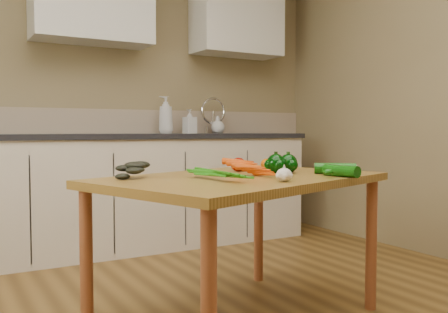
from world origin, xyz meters
TOP-DOWN VIEW (x-y plane):
  - room at (0.00, 0.17)m, footprint 4.04×5.04m
  - counter_run at (0.21, 2.19)m, footprint 2.84×0.64m
  - upper_cabinets at (0.51, 2.32)m, footprint 2.15×0.35m
  - table at (0.09, 0.45)m, footprint 1.53×1.22m
  - soap_bottle_a at (0.50, 2.30)m, footprint 0.12×0.12m
  - soap_bottle_b at (0.71, 2.28)m, footprint 0.10×0.10m
  - soap_bottle_c at (1.01, 2.32)m, footprint 0.14×0.14m
  - carrot_bunch at (0.05, 0.41)m, footprint 0.29×0.26m
  - leafy_greens at (-0.40, 0.56)m, footprint 0.19×0.17m
  - garlic_bulb at (0.11, 0.13)m, footprint 0.07×0.07m
  - pepper_a at (0.32, 0.49)m, footprint 0.10×0.10m
  - pepper_b at (0.40, 0.59)m, footprint 0.08×0.08m
  - pepper_c at (0.38, 0.47)m, footprint 0.09×0.09m
  - tomato_a at (0.21, 0.68)m, footprint 0.08×0.08m
  - tomato_b at (0.26, 0.73)m, footprint 0.06×0.06m
  - tomato_c at (0.41, 0.70)m, footprint 0.07×0.07m
  - zucchini_a at (0.55, 0.31)m, footprint 0.19×0.17m
  - zucchini_b at (0.47, 0.19)m, footprint 0.08×0.19m

SIDE VIEW (x-z plane):
  - counter_run at x=0.21m, z-range -0.11..1.03m
  - table at x=0.09m, z-range 0.28..0.99m
  - zucchini_a at x=0.55m, z-range 0.71..0.76m
  - zucchini_b at x=0.47m, z-range 0.71..0.77m
  - garlic_bulb at x=0.11m, z-range 0.71..0.77m
  - tomato_b at x=0.26m, z-range 0.71..0.77m
  - tomato_c at x=0.41m, z-range 0.71..0.77m
  - carrot_bunch at x=0.05m, z-range 0.71..0.78m
  - tomato_a at x=0.21m, z-range 0.71..0.78m
  - pepper_b at x=0.40m, z-range 0.71..0.79m
  - leafy_greens at x=-0.40m, z-range 0.71..0.80m
  - pepper_c at x=0.38m, z-range 0.71..0.80m
  - pepper_a at x=0.32m, z-range 0.71..0.81m
  - soap_bottle_c at x=1.01m, z-range 0.90..1.05m
  - soap_bottle_b at x=0.71m, z-range 0.90..1.11m
  - soap_bottle_a at x=0.50m, z-range 0.90..1.21m
  - room at x=0.00m, z-range -0.07..2.57m
  - upper_cabinets at x=0.51m, z-range 1.60..2.30m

